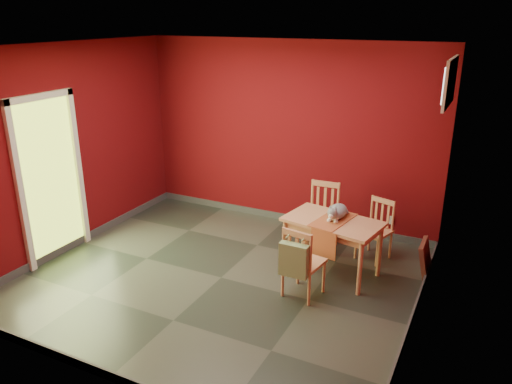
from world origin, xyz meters
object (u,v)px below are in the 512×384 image
at_px(chair_far_right, 376,229).
at_px(chair_far_left, 322,215).
at_px(tote_bag, 294,260).
at_px(cat, 337,209).
at_px(picture_frame, 425,258).
at_px(dining_table, 333,227).
at_px(chair_near, 302,261).

bearing_deg(chair_far_right, chair_far_left, -178.95).
bearing_deg(tote_bag, cat, 80.32).
height_order(cat, picture_frame, cat).
relative_size(cat, picture_frame, 1.05).
bearing_deg(dining_table, chair_far_right, 59.25).
bearing_deg(chair_near, cat, 79.18).
height_order(dining_table, chair_far_left, chair_far_left).
bearing_deg(dining_table, tote_bag, -99.72).
height_order(dining_table, cat, cat).
xyz_separation_m(chair_near, tote_bag, (-0.02, -0.21, 0.11)).
bearing_deg(tote_bag, chair_far_left, 97.69).
height_order(tote_bag, cat, cat).
distance_m(chair_far_right, picture_frame, 0.71).
xyz_separation_m(chair_far_left, chair_near, (0.22, -1.29, -0.03)).
relative_size(dining_table, picture_frame, 2.86).
distance_m(chair_near, cat, 0.86).
xyz_separation_m(chair_far_left, tote_bag, (0.20, -1.50, 0.08)).
distance_m(dining_table, picture_frame, 1.21).
bearing_deg(tote_bag, chair_far_right, 70.63).
bearing_deg(chair_far_left, cat, -55.42).
height_order(dining_table, chair_far_right, chair_far_right).
relative_size(chair_far_left, cat, 2.03).
xyz_separation_m(dining_table, chair_far_left, (-0.35, 0.63, -0.15)).
bearing_deg(picture_frame, cat, -160.07).
distance_m(chair_far_left, chair_far_right, 0.74).
height_order(chair_far_left, picture_frame, chair_far_left).
height_order(chair_near, tote_bag, chair_near).
relative_size(dining_table, chair_far_left, 1.35).
height_order(chair_far_left, chair_far_right, chair_far_left).
xyz_separation_m(chair_far_right, tote_bag, (-0.53, -1.51, 0.14)).
bearing_deg(chair_far_left, chair_far_right, 1.05).
xyz_separation_m(dining_table, picture_frame, (1.04, 0.47, -0.40)).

